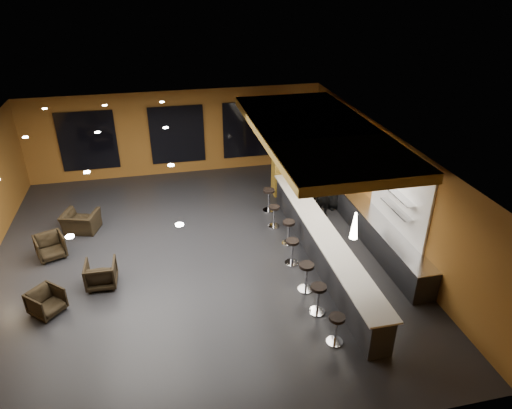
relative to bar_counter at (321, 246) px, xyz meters
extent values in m
cube|color=black|center=(-3.65, 1.00, -0.55)|extent=(12.00, 13.00, 0.10)
cube|color=black|center=(-3.65, 1.00, 3.05)|extent=(12.00, 13.00, 0.10)
cube|color=brown|center=(-3.65, 7.55, 1.25)|extent=(12.00, 0.10, 3.50)
cube|color=brown|center=(-3.65, -5.55, 1.25)|extent=(12.00, 0.10, 3.50)
cube|color=brown|center=(2.40, 1.00, 1.25)|extent=(0.10, 13.00, 3.50)
cube|color=olive|center=(0.35, 2.00, 2.86)|extent=(3.60, 8.00, 0.28)
cube|color=black|center=(-7.15, 7.44, 1.20)|extent=(2.20, 0.06, 2.40)
cube|color=black|center=(-3.65, 7.44, 1.20)|extent=(2.20, 0.06, 2.40)
cube|color=black|center=(-0.65, 7.44, 1.20)|extent=(2.20, 0.06, 2.40)
cube|color=white|center=(2.31, 0.00, 1.50)|extent=(0.06, 3.20, 2.40)
cube|color=black|center=(0.00, 0.00, 0.00)|extent=(0.60, 8.00, 1.00)
cube|color=silver|center=(0.00, 0.00, 0.52)|extent=(0.78, 8.10, 0.05)
cube|color=black|center=(2.00, 0.50, -0.07)|extent=(0.70, 6.00, 0.86)
cube|color=silver|center=(2.00, 0.50, 0.39)|extent=(0.72, 6.00, 0.03)
cube|color=silver|center=(2.17, -0.20, 1.10)|extent=(0.30, 1.50, 0.03)
cube|color=silver|center=(2.17, -0.20, 1.55)|extent=(0.30, 1.50, 0.03)
cube|color=olive|center=(0.00, 4.60, 1.25)|extent=(0.60, 0.60, 3.50)
cone|color=white|center=(0.00, -2.00, 1.85)|extent=(0.20, 0.20, 0.70)
cone|color=white|center=(0.00, 0.50, 1.85)|extent=(0.20, 0.20, 0.70)
cone|color=white|center=(0.00, 3.00, 1.85)|extent=(0.20, 0.20, 0.70)
imported|color=black|center=(0.99, 2.58, 0.30)|extent=(0.59, 0.39, 1.61)
imported|color=black|center=(0.83, 3.15, 0.33)|extent=(0.91, 0.77, 1.65)
imported|color=black|center=(1.59, 3.05, 0.31)|extent=(0.88, 0.67, 1.62)
imported|color=black|center=(-7.58, -0.72, -0.16)|extent=(1.04, 1.04, 0.68)
imported|color=black|center=(-6.31, 0.16, -0.12)|extent=(0.82, 0.84, 0.75)
imported|color=black|center=(-7.91, 1.91, -0.13)|extent=(1.03, 1.04, 0.73)
imported|color=black|center=(-7.19, 3.31, -0.15)|extent=(1.31, 1.22, 0.70)
cylinder|color=silver|center=(-0.81, -3.29, -0.49)|extent=(0.40, 0.40, 0.03)
cylinder|color=silver|center=(-0.81, -3.29, -0.13)|extent=(0.07, 0.07, 0.69)
cylinder|color=black|center=(-0.81, -3.29, 0.24)|extent=(0.38, 0.38, 0.08)
cylinder|color=silver|center=(-0.87, -2.20, -0.48)|extent=(0.42, 0.42, 0.03)
cylinder|color=silver|center=(-0.87, -2.20, -0.11)|extent=(0.07, 0.07, 0.73)
cylinder|color=black|center=(-0.87, -2.20, 0.29)|extent=(0.40, 0.40, 0.08)
cylinder|color=silver|center=(-0.88, -1.27, -0.48)|extent=(0.42, 0.42, 0.03)
cylinder|color=silver|center=(-0.88, -1.27, -0.11)|extent=(0.07, 0.07, 0.74)
cylinder|color=black|center=(-0.88, -1.27, 0.29)|extent=(0.40, 0.40, 0.08)
cylinder|color=silver|center=(-0.89, 0.01, -0.48)|extent=(0.41, 0.41, 0.03)
cylinder|color=silver|center=(-0.89, 0.01, -0.12)|extent=(0.07, 0.07, 0.71)
cylinder|color=black|center=(-0.89, 0.01, 0.27)|extent=(0.39, 0.39, 0.08)
cylinder|color=silver|center=(-0.69, 1.09, -0.48)|extent=(0.41, 0.41, 0.03)
cylinder|color=silver|center=(-0.69, 1.09, -0.12)|extent=(0.07, 0.07, 0.72)
cylinder|color=black|center=(-0.69, 1.09, 0.27)|extent=(0.39, 0.39, 0.08)
cylinder|color=silver|center=(-0.87, 2.22, -0.49)|extent=(0.39, 0.39, 0.03)
cylinder|color=silver|center=(-0.87, 2.22, -0.14)|extent=(0.07, 0.07, 0.68)
cylinder|color=black|center=(-0.87, 2.22, 0.23)|extent=(0.37, 0.37, 0.08)
cylinder|color=silver|center=(-0.77, 3.35, -0.48)|extent=(0.43, 0.43, 0.03)
cylinder|color=silver|center=(-0.77, 3.35, -0.10)|extent=(0.07, 0.07, 0.75)
cylinder|color=black|center=(-0.77, 3.35, 0.30)|extent=(0.41, 0.41, 0.09)
camera|label=1|loc=(-4.34, -10.69, 7.40)|focal=32.00mm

